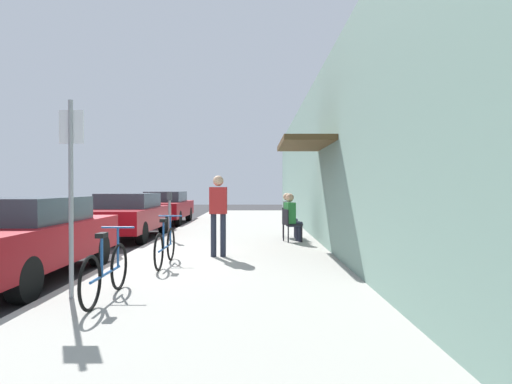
% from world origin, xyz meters
% --- Properties ---
extents(ground_plane, '(60.00, 60.00, 0.00)m').
position_xyz_m(ground_plane, '(0.00, 0.00, 0.00)').
color(ground_plane, '#2D2D30').
extents(sidewalk_slab, '(4.50, 32.00, 0.12)m').
position_xyz_m(sidewalk_slab, '(2.25, 2.00, 0.06)').
color(sidewalk_slab, '#9E9B93').
rests_on(sidewalk_slab, ground_plane).
extents(building_facade, '(1.40, 32.00, 4.62)m').
position_xyz_m(building_facade, '(4.64, 1.99, 2.31)').
color(building_facade, gray).
rests_on(building_facade, ground_plane).
extents(parked_car_0, '(1.80, 4.40, 1.40)m').
position_xyz_m(parked_car_0, '(-1.10, -1.54, 0.73)').
color(parked_car_0, maroon).
rests_on(parked_car_0, ground_plane).
extents(parked_car_1, '(1.80, 4.40, 1.39)m').
position_xyz_m(parked_car_1, '(-1.10, 4.34, 0.73)').
color(parked_car_1, maroon).
rests_on(parked_car_1, ground_plane).
extents(parked_car_2, '(1.80, 4.40, 1.39)m').
position_xyz_m(parked_car_2, '(-1.10, 9.73, 0.73)').
color(parked_car_2, maroon).
rests_on(parked_car_2, ground_plane).
extents(parking_meter, '(0.12, 0.10, 1.32)m').
position_xyz_m(parking_meter, '(0.45, 2.99, 0.89)').
color(parking_meter, slate).
rests_on(parking_meter, sidewalk_slab).
extents(street_sign, '(0.32, 0.06, 2.60)m').
position_xyz_m(street_sign, '(0.40, -3.09, 1.64)').
color(street_sign, gray).
rests_on(street_sign, sidewalk_slab).
extents(bicycle_0, '(0.46, 1.71, 0.90)m').
position_xyz_m(bicycle_0, '(0.89, -3.17, 0.48)').
color(bicycle_0, black).
rests_on(bicycle_0, sidewalk_slab).
extents(bicycle_1, '(0.46, 1.71, 0.90)m').
position_xyz_m(bicycle_1, '(1.14, -0.77, 0.48)').
color(bicycle_1, black).
rests_on(bicycle_1, sidewalk_slab).
extents(cafe_chair_0, '(0.54, 0.54, 0.87)m').
position_xyz_m(cafe_chair_0, '(3.73, 2.65, 0.62)').
color(cafe_chair_0, black).
rests_on(cafe_chair_0, sidewalk_slab).
extents(seated_patron_0, '(0.50, 0.45, 1.29)m').
position_xyz_m(seated_patron_0, '(3.79, 2.66, 0.82)').
color(seated_patron_0, '#232838').
rests_on(seated_patron_0, sidewalk_slab).
extents(cafe_chair_1, '(0.46, 0.46, 0.87)m').
position_xyz_m(cafe_chair_1, '(3.73, 3.64, 0.62)').
color(cafe_chair_1, black).
rests_on(cafe_chair_1, sidewalk_slab).
extents(seated_patron_1, '(0.44, 0.37, 1.29)m').
position_xyz_m(seated_patron_1, '(3.79, 3.64, 0.82)').
color(seated_patron_1, '#232838').
rests_on(seated_patron_1, sidewalk_slab).
extents(pedestrian_standing, '(0.36, 0.22, 1.70)m').
position_xyz_m(pedestrian_standing, '(2.04, 0.21, 1.12)').
color(pedestrian_standing, '#232838').
rests_on(pedestrian_standing, sidewalk_slab).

